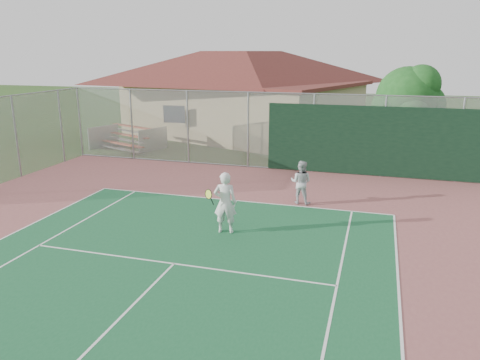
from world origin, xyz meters
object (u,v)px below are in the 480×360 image
(bleachers, at_px, (128,138))
(tree, at_px, (409,100))
(clubhouse, at_px, (242,85))
(player_white_front, at_px, (225,203))
(player_grey_back, at_px, (301,183))

(bleachers, height_order, tree, tree)
(clubhouse, bearing_deg, player_white_front, -56.05)
(tree, height_order, player_white_front, tree)
(clubhouse, bearing_deg, bleachers, -107.15)
(clubhouse, distance_m, tree, 11.53)
(clubhouse, xyz_separation_m, tree, (9.89, -5.93, -0.10))
(clubhouse, relative_size, player_grey_back, 10.93)
(player_white_front, distance_m, player_grey_back, 3.82)
(bleachers, bearing_deg, player_white_front, -25.99)
(bleachers, distance_m, player_white_front, 13.85)
(clubhouse, xyz_separation_m, bleachers, (-4.73, -6.44, -2.55))
(bleachers, bearing_deg, player_grey_back, -10.06)
(player_white_front, xyz_separation_m, player_grey_back, (1.70, 3.42, -0.16))
(player_white_front, bearing_deg, player_grey_back, -125.09)
(clubhouse, height_order, tree, clubhouse)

